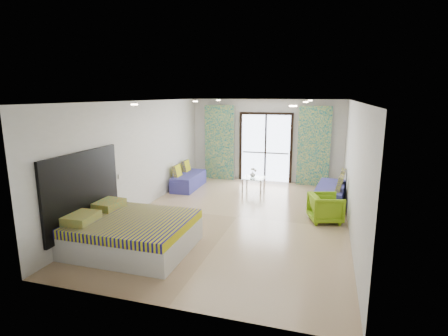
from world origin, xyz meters
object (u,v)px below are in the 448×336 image
(bed, at_px, (131,233))
(armchair, at_px, (326,207))
(daybed_right, at_px, (331,194))
(coffee_table, at_px, (254,179))
(daybed_left, at_px, (188,180))

(bed, height_order, armchair, bed)
(daybed_right, xyz_separation_m, armchair, (-0.12, -1.41, 0.08))
(bed, bearing_deg, coffee_table, 73.33)
(bed, relative_size, armchair, 3.08)
(daybed_left, bearing_deg, bed, -83.36)
(daybed_left, bearing_deg, armchair, -25.71)
(bed, relative_size, daybed_right, 1.18)
(bed, distance_m, daybed_left, 4.41)
(bed, distance_m, coffee_table, 4.80)
(daybed_right, bearing_deg, coffee_table, 169.05)
(bed, distance_m, armchair, 4.30)
(daybed_left, distance_m, armchair, 4.51)
(daybed_left, height_order, coffee_table, daybed_left)
(daybed_left, height_order, daybed_right, daybed_right)
(coffee_table, height_order, armchair, coffee_table)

